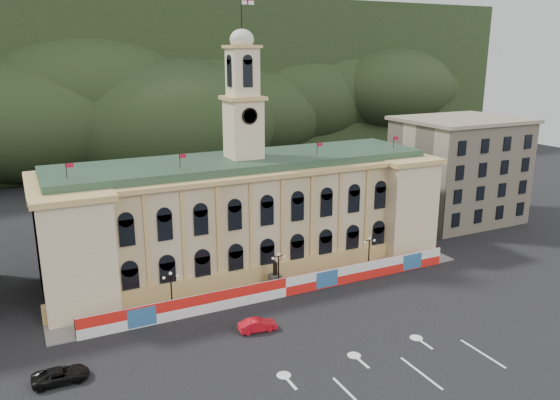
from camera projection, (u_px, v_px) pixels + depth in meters
name	position (u px, v px, depth m)	size (l,w,h in m)	color
ground	(351.00, 353.00, 55.86)	(260.00, 260.00, 0.00)	black
lane_markings	(381.00, 378.00, 51.53)	(26.00, 10.00, 0.02)	white
hill_ridge	(118.00, 89.00, 156.42)	(230.00, 80.00, 64.00)	black
city_hall	(246.00, 211.00, 77.74)	(56.20, 17.60, 37.10)	#C5B28E
side_building_right	(458.00, 169.00, 98.52)	(21.00, 17.00, 18.60)	#BCAE91
hoarding_fence	(286.00, 287.00, 68.61)	(50.00, 0.44, 2.50)	red
pavement	(276.00, 288.00, 71.21)	(56.00, 5.50, 0.16)	slate
statue	(275.00, 279.00, 71.14)	(1.40, 1.40, 3.72)	#595651
lamp_left	(171.00, 288.00, 63.82)	(1.96, 0.44, 5.15)	black
lamp_center	(279.00, 268.00, 69.78)	(1.96, 0.44, 5.15)	black
lamp_right	(369.00, 251.00, 75.74)	(1.96, 0.44, 5.15)	black
red_sedan	(258.00, 325.00, 60.12)	(4.44, 2.02, 1.41)	red
black_suv	(61.00, 375.00, 50.79)	(5.18, 2.51, 1.42)	black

